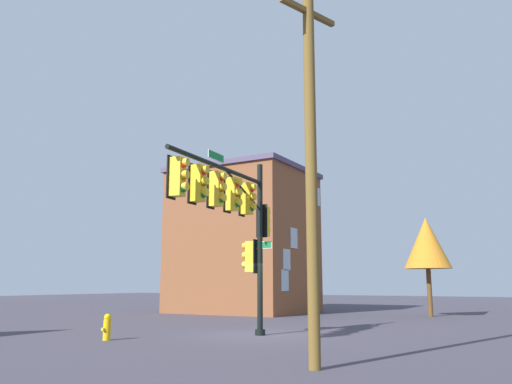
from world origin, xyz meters
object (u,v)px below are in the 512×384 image
Objects in this scene: signal_pole_assembly at (235,210)px; tree_mid at (427,243)px; brick_building at (244,240)px; fire_hydrant at (107,327)px; utility_pole at (311,160)px.

tree_mid is (-15.50, 2.99, -0.18)m from signal_pole_assembly.
brick_building is at bearing -150.03° from signal_pole_assembly.
signal_pole_assembly is at bearing 29.97° from brick_building.
brick_building reaches higher than fire_hydrant.
tree_mid is 11.18m from brick_building.
tree_mid is (-19.46, -1.53, -0.53)m from utility_pole.
tree_mid is (-17.47, 6.56, 3.60)m from fire_hydrant.
brick_building is (-15.98, -4.51, 4.12)m from fire_hydrant.
signal_pole_assembly is 0.74× the size of utility_pole.
signal_pole_assembly is 5.56m from fire_hydrant.
utility_pole is 21.95m from brick_building.
tree_mid is 0.60× the size of brick_building.
fire_hydrant is at bearing -103.79° from utility_pole.
tree_mid reaches higher than fire_hydrant.
brick_building is (1.49, -11.07, 0.52)m from tree_mid.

